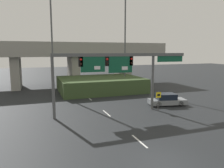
% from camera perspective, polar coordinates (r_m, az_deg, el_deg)
% --- Properties ---
extents(ground_plane, '(160.00, 160.00, 0.00)m').
position_cam_1_polar(ground_plane, '(13.78, 13.26, -19.12)').
color(ground_plane, black).
extents(lane_markings, '(0.14, 24.89, 0.01)m').
position_cam_1_polar(lane_markings, '(26.20, -3.97, -5.45)').
color(lane_markings, silver).
rests_on(lane_markings, ground).
extents(signal_gantry, '(14.42, 0.44, 6.15)m').
position_cam_1_polar(signal_gantry, '(22.14, 1.30, 4.95)').
color(signal_gantry, '#515456').
rests_on(signal_gantry, ground).
extents(speed_limit_sign, '(0.60, 0.11, 2.12)m').
position_cam_1_polar(speed_limit_sign, '(23.67, 12.00, -3.71)').
color(speed_limit_sign, '#4C4C4C').
rests_on(speed_limit_sign, ground).
extents(highway_light_pole_near, '(0.70, 0.36, 15.28)m').
position_cam_1_polar(highway_light_pole_near, '(36.52, 3.43, 11.20)').
color(highway_light_pole_near, '#515456').
rests_on(highway_light_pole_near, ground).
extents(highway_light_pole_far, '(0.70, 0.36, 15.36)m').
position_cam_1_polar(highway_light_pole_far, '(33.61, -15.42, 11.20)').
color(highway_light_pole_far, '#515456').
rests_on(highway_light_pole_far, ground).
extents(overpass_bridge, '(34.58, 7.55, 7.86)m').
position_cam_1_polar(overpass_bridge, '(41.11, -10.13, 7.07)').
color(overpass_bridge, gray).
rests_on(overpass_bridge, ground).
extents(grass_embankment, '(12.84, 9.44, 2.16)m').
position_cam_1_polar(grass_embankment, '(34.99, -3.04, -0.08)').
color(grass_embankment, '#384C28').
rests_on(grass_embankment, ground).
extents(parked_sedan_near_right, '(4.57, 2.57, 1.39)m').
position_cam_1_polar(parked_sedan_near_right, '(26.68, 14.09, -4.02)').
color(parked_sedan_near_right, gray).
rests_on(parked_sedan_near_right, ground).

